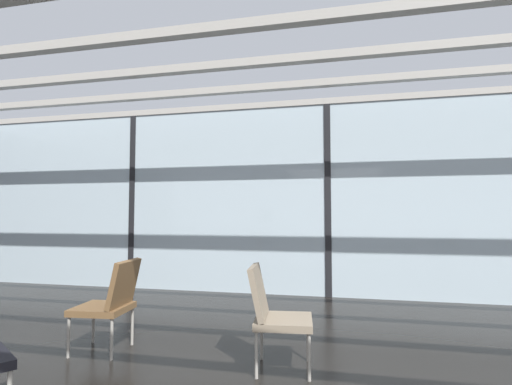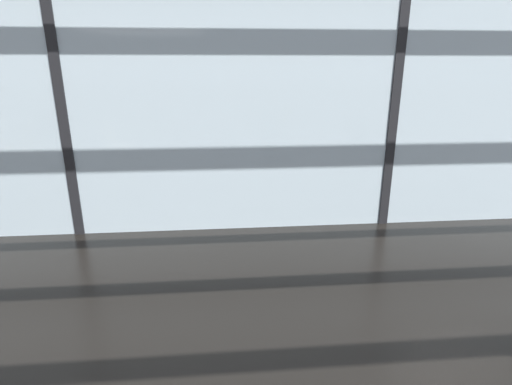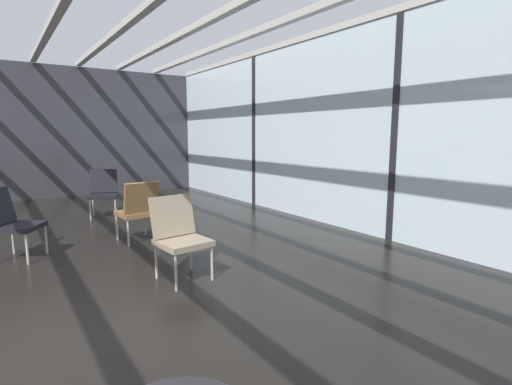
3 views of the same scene
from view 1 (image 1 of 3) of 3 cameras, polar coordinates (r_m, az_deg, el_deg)
The scene contains 6 objects.
glass_curtain_wall at distance 6.49m, azimuth 10.40°, elevation -0.97°, with size 14.00×0.08×3.12m, color silver.
window_mullion_0 at distance 7.51m, azimuth -17.37°, elevation -1.18°, with size 0.10×0.12×3.12m, color black.
window_mullion_1 at distance 6.49m, azimuth 10.40°, elevation -0.97°, with size 0.10×0.12×3.12m, color black.
parked_airplane at distance 12.51m, azimuth 11.78°, elevation -0.21°, with size 12.82×3.92×3.92m.
lounge_chair_2 at distance 3.51m, azimuth 2.50°, elevation -16.64°, with size 0.58×0.54×0.87m.
lounge_chair_5 at distance 4.17m, azimuth -20.24°, elevation -14.30°, with size 0.57×0.53×0.87m.
Camera 1 is at (0.29, -1.28, 1.31)m, focal length 27.60 mm.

